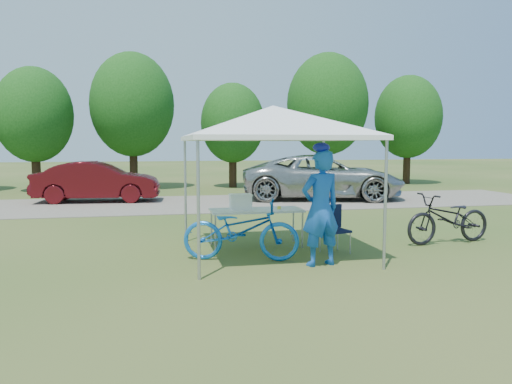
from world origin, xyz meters
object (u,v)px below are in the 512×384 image
(bike_blue, at_px, (241,230))
(sedan, at_px, (97,182))
(cyclist, at_px, (321,208))
(minivan, at_px, (323,177))
(folding_table, at_px, (256,211))
(bike_dark, at_px, (449,218))
(cooler, at_px, (241,202))
(folding_chair, at_px, (333,225))

(bike_blue, distance_m, sedan, 10.20)
(cyclist, bearing_deg, minivan, -122.56)
(folding_table, xyz_separation_m, bike_dark, (3.93, -0.51, -0.18))
(cooler, distance_m, bike_dark, 4.29)
(folding_table, height_order, folding_chair, folding_chair)
(cyclist, height_order, bike_blue, cyclist)
(folding_chair, bearing_deg, sedan, 104.93)
(cooler, bearing_deg, folding_chair, -25.57)
(folding_table, relative_size, folding_chair, 2.05)
(folding_table, xyz_separation_m, minivan, (4.08, 7.72, 0.12))
(cyclist, xyz_separation_m, bike_blue, (-1.24, 0.64, -0.44))
(folding_chair, distance_m, bike_blue, 1.85)
(cyclist, xyz_separation_m, bike_dark, (3.19, 1.23, -0.45))
(cooler, relative_size, minivan, 0.07)
(folding_chair, height_order, bike_blue, bike_blue)
(bike_blue, distance_m, bike_dark, 4.47)
(bike_blue, bearing_deg, bike_dark, -65.81)
(cyclist, distance_m, bike_blue, 1.46)
(bike_blue, height_order, sedan, sedan)
(folding_table, height_order, minivan, minivan)
(bike_dark, bearing_deg, sedan, -147.00)
(folding_table, height_order, bike_blue, bike_blue)
(cooler, distance_m, cyclist, 2.03)
(folding_chair, relative_size, minivan, 0.15)
(sedan, bearing_deg, folding_table, -151.19)
(sedan, bearing_deg, cooler, -152.97)
(cooler, xyz_separation_m, bike_blue, (-0.19, -1.10, -0.37))
(folding_table, distance_m, folding_chair, 1.55)
(bike_blue, bearing_deg, folding_table, -7.97)
(cyclist, bearing_deg, cooler, -71.95)
(folding_table, bearing_deg, minivan, 62.13)
(cooler, relative_size, sedan, 0.10)
(cyclist, relative_size, minivan, 0.33)
(folding_chair, height_order, sedan, sedan)
(bike_dark, bearing_deg, cyclist, -76.93)
(bike_blue, bearing_deg, cyclist, -100.70)
(minivan, bearing_deg, bike_blue, 166.67)
(cooler, bearing_deg, folding_table, 0.00)
(cooler, xyz_separation_m, sedan, (-3.59, 8.51, -0.18))
(folding_table, distance_m, cyclist, 1.91)
(folding_table, relative_size, bike_dark, 0.92)
(sedan, bearing_deg, minivan, -91.51)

